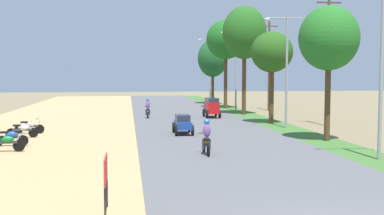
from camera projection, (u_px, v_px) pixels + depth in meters
parked_motorbike_nearest at (6, 142)px, 22.10m from camera, size 1.80×0.54×0.94m
parked_motorbike_second at (11, 137)px, 23.84m from camera, size 1.80×0.54×0.94m
parked_motorbike_third at (23, 129)px, 27.05m from camera, size 1.80×0.54×0.94m
parked_motorbike_fourth at (30, 126)px, 28.86m from camera, size 1.80×0.54×0.94m
street_signboard at (106, 173)px, 12.40m from camera, size 0.06×1.30×1.50m
median_tree_nearest at (329, 39)px, 25.43m from camera, size 3.28×3.28×7.42m
median_tree_second at (272, 53)px, 34.51m from camera, size 3.11×3.11×6.84m
median_tree_third at (244, 33)px, 42.20m from camera, size 4.00×4.00×9.85m
median_tree_fourth at (226, 40)px, 50.00m from camera, size 4.19×4.19×9.51m
median_tree_fifth at (213, 59)px, 57.55m from camera, size 3.71×3.71×7.95m
streetlamp_near at (382, 54)px, 19.84m from camera, size 3.16×0.20×7.87m
streetlamp_mid at (287, 64)px, 31.72m from camera, size 3.16×0.20×7.62m
streetlamp_far at (236, 65)px, 46.63m from camera, size 3.16×0.20×8.04m
streetlamp_farthest at (210, 66)px, 61.24m from camera, size 3.16×0.20×8.42m
utility_pole_near at (269, 64)px, 47.58m from camera, size 1.80×0.20×9.11m
utility_pole_far at (328, 59)px, 33.41m from camera, size 1.80×0.20×9.33m
car_sedan_blue at (183, 123)px, 28.57m from camera, size 1.10×2.26×1.19m
car_van_red at (212, 106)px, 39.47m from camera, size 1.19×2.41×1.67m
motorbike_foreground_rider at (206, 138)px, 21.23m from camera, size 0.54×1.80×1.66m
motorbike_ahead_second at (148, 109)px, 39.00m from camera, size 0.54×1.80×1.66m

